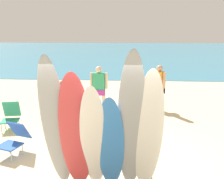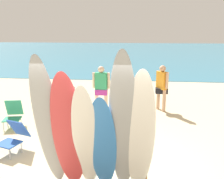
{
  "view_description": "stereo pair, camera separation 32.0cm",
  "coord_description": "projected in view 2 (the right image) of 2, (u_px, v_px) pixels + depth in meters",
  "views": [
    {
      "loc": [
        0.4,
        -4.56,
        3.01
      ],
      "look_at": [
        0.0,
        2.39,
        1.3
      ],
      "focal_mm": 39.76,
      "sensor_mm": 36.0,
      "label": 1
    },
    {
      "loc": [
        0.72,
        -4.53,
        3.01
      ],
      "look_at": [
        0.0,
        2.39,
        1.3
      ],
      "focal_mm": 39.76,
      "sensor_mm": 36.0,
      "label": 2
    }
  ],
  "objects": [
    {
      "name": "surfboard_white_5",
      "position": [
        140.0,
        136.0,
        4.22
      ],
      "size": [
        0.53,
        0.82,
        2.46
      ],
      "primitive_type": "ellipsoid",
      "rotation": [
        0.29,
        0.0,
        0.02
      ],
      "color": "white",
      "rests_on": "ground"
    },
    {
      "name": "beachgoer_near_rack",
      "position": [
        162.0,
        85.0,
        9.18
      ],
      "size": [
        0.45,
        0.55,
        1.71
      ],
      "rotation": [
        0.0,
        0.0,
        5.31
      ],
      "color": "tan",
      "rests_on": "ground"
    },
    {
      "name": "surfboard_blue_3",
      "position": [
        103.0,
        146.0,
        4.38
      ],
      "size": [
        0.49,
        0.69,
        1.99
      ],
      "primitive_type": "ellipsoid",
      "rotation": [
        0.31,
        0.0,
        0.0
      ],
      "color": "#337AD1",
      "rests_on": "ground"
    },
    {
      "name": "beachgoer_photographing",
      "position": [
        64.0,
        104.0,
        7.02
      ],
      "size": [
        0.59,
        0.33,
        1.64
      ],
      "rotation": [
        0.0,
        0.0,
        3.46
      ],
      "color": "brown",
      "rests_on": "ground"
    },
    {
      "name": "surfboard_rack",
      "position": [
        100.0,
        153.0,
        5.04
      ],
      "size": [
        1.99,
        0.07,
        0.76
      ],
      "color": "brown",
      "rests_on": "ground"
    },
    {
      "name": "surfboard_red_1",
      "position": [
        69.0,
        135.0,
        4.34
      ],
      "size": [
        0.63,
        0.83,
        2.4
      ],
      "primitive_type": "ellipsoid",
      "rotation": [
        0.29,
        0.0,
        0.07
      ],
      "color": "#D13D42",
      "rests_on": "ground"
    },
    {
      "name": "ground",
      "position": [
        128.0,
        70.0,
        18.69
      ],
      "size": [
        60.0,
        60.0,
        0.0
      ],
      "primitive_type": "plane",
      "color": "beige"
    },
    {
      "name": "surfboard_grey_4",
      "position": [
        123.0,
        128.0,
        4.17
      ],
      "size": [
        0.48,
        0.92,
        2.75
      ],
      "primitive_type": "ellipsoid",
      "rotation": [
        0.3,
        0.0,
        -0.0
      ],
      "color": "#999EA3",
      "rests_on": "ground"
    },
    {
      "name": "beach_chair_blue",
      "position": [
        13.0,
        113.0,
        7.77
      ],
      "size": [
        0.62,
        0.73,
        0.83
      ],
      "rotation": [
        0.0,
        0.0,
        0.2
      ],
      "color": "#B7B7BC",
      "rests_on": "ground"
    },
    {
      "name": "surfboard_grey_0",
      "position": [
        49.0,
        127.0,
        4.35
      ],
      "size": [
        0.49,
        0.89,
        2.66
      ],
      "primitive_type": "ellipsoid",
      "rotation": [
        0.3,
        0.0,
        0.01
      ],
      "color": "#999EA3",
      "rests_on": "ground"
    },
    {
      "name": "beachgoer_by_water",
      "position": [
        101.0,
        86.0,
        9.02
      ],
      "size": [
        0.65,
        0.27,
        1.71
      ],
      "rotation": [
        0.0,
        0.0,
        6.23
      ],
      "color": "beige",
      "rests_on": "ground"
    },
    {
      "name": "beach_chair_red",
      "position": [
        14.0,
        136.0,
        6.17
      ],
      "size": [
        0.71,
        0.86,
        0.79
      ],
      "rotation": [
        0.0,
        0.0,
        -0.32
      ],
      "color": "#B7B7BC",
      "rests_on": "ground"
    },
    {
      "name": "ocean_water",
      "position": [
        133.0,
        51.0,
        34.04
      ],
      "size": [
        60.0,
        40.0,
        0.02
      ],
      "primitive_type": "cube",
      "color": "teal",
      "rests_on": "ground"
    },
    {
      "name": "surfboard_white_2",
      "position": [
        86.0,
        141.0,
        4.35
      ],
      "size": [
        0.51,
        0.85,
        2.19
      ],
      "primitive_type": "ellipsoid",
      "rotation": [
        0.34,
        0.0,
        0.04
      ],
      "color": "white",
      "rests_on": "ground"
    }
  ]
}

